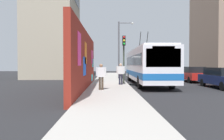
{
  "coord_description": "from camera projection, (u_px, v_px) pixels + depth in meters",
  "views": [
    {
      "loc": [
        -19.63,
        1.72,
        1.81
      ],
      "look_at": [
        0.3,
        1.36,
        1.3
      ],
      "focal_mm": 34.79,
      "sensor_mm": 36.0,
      "label": 1
    }
  ],
  "objects": [
    {
      "name": "building_far_left",
      "position": [
        53.0,
        1.0,
        29.4
      ],
      "size": [
        8.75,
        6.14,
        20.91
      ],
      "color": "#9E937F",
      "rests_on": "ground_plane"
    },
    {
      "name": "curbside_puddle",
      "position": [
        134.0,
        85.0,
        19.34
      ],
      "size": [
        1.95,
        1.95,
        0.0
      ],
      "primitive_type": "cylinder",
      "color": "black",
      "rests_on": "ground_plane"
    },
    {
      "name": "parked_car_red",
      "position": [
        192.0,
        74.0,
        22.55
      ],
      "size": [
        4.86,
        1.9,
        1.58
      ],
      "color": "#B21E19",
      "rests_on": "ground_plane"
    },
    {
      "name": "graffiti_wall",
      "position": [
        85.0,
        61.0,
        15.39
      ],
      "size": [
        13.61,
        0.32,
        4.09
      ],
      "color": "maroon",
      "rests_on": "ground_plane"
    },
    {
      "name": "pedestrian_near_wall",
      "position": [
        101.0,
        75.0,
        14.16
      ],
      "size": [
        0.23,
        0.68,
        1.7
      ],
      "color": "#3F3326",
      "rests_on": "sidewalk_slab"
    },
    {
      "name": "traffic_light",
      "position": [
        124.0,
        51.0,
        18.84
      ],
      "size": [
        0.49,
        0.28,
        4.17
      ],
      "color": "#2D382D",
      "rests_on": "sidewalk_slab"
    },
    {
      "name": "sidewalk_slab",
      "position": [
        109.0,
        84.0,
        19.67
      ],
      "size": [
        48.0,
        3.2,
        0.15
      ],
      "primitive_type": "cube",
      "color": "#ADA8A0",
      "rests_on": "ground_plane"
    },
    {
      "name": "street_lamp",
      "position": [
        120.0,
        46.0,
        25.7
      ],
      "size": [
        0.44,
        1.85,
        6.73
      ],
      "color": "#4C4C51",
      "rests_on": "sidewalk_slab"
    },
    {
      "name": "parked_car_navy",
      "position": [
        223.0,
        77.0,
        16.42
      ],
      "size": [
        4.77,
        1.94,
        1.58
      ],
      "color": "navy",
      "rests_on": "ground_plane"
    },
    {
      "name": "parked_car_silver",
      "position": [
        173.0,
        72.0,
        28.93
      ],
      "size": [
        4.64,
        1.89,
        1.58
      ],
      "color": "#B7B7BC",
      "rests_on": "ground_plane"
    },
    {
      "name": "city_bus",
      "position": [
        146.0,
        65.0,
        19.87
      ],
      "size": [
        12.25,
        2.66,
        4.99
      ],
      "color": "silver",
      "rests_on": "ground_plane"
    },
    {
      "name": "pedestrian_at_curb",
      "position": [
        121.0,
        72.0,
        17.88
      ],
      "size": [
        0.23,
        0.7,
        1.75
      ],
      "color": "#1E1E2D",
      "rests_on": "sidewalk_slab"
    },
    {
      "name": "ground_plane",
      "position": [
        127.0,
        84.0,
        19.7
      ],
      "size": [
        80.0,
        80.0,
        0.0
      ],
      "primitive_type": "plane",
      "color": "#232326"
    }
  ]
}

